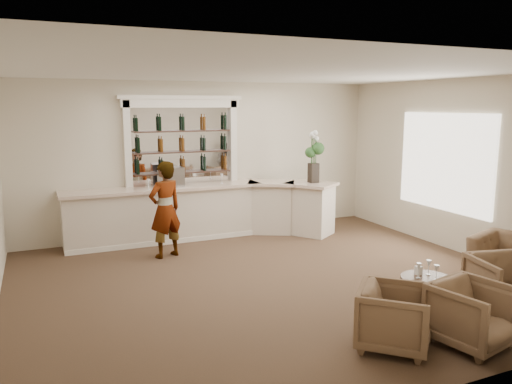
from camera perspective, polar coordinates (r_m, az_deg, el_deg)
ground at (r=8.17m, az=1.95°, el=-10.15°), size 8.00×8.00×0.00m
room_shell at (r=8.40m, az=0.93°, el=6.76°), size 8.04×7.02×3.32m
bar_counter at (r=10.64m, az=-5.86°, el=-2.23°), size 5.72×1.80×1.14m
back_bar_alcove at (r=10.73m, az=-8.40°, el=5.69°), size 2.64×0.25×3.00m
cocktail_table at (r=7.30m, az=18.81°, el=-11.09°), size 0.69×0.69×0.50m
sommelier at (r=9.35m, az=-10.34°, el=-1.99°), size 0.76×0.63×1.80m
armchair_left at (r=6.18m, az=15.51°, el=-13.64°), size 1.13×1.13×0.74m
armchair_center at (r=6.52m, az=23.48°, el=-12.75°), size 0.97×0.99×0.76m
armchair_right at (r=7.76m, az=26.56°, el=-9.33°), size 0.98×1.00×0.77m
espresso_machine at (r=10.40m, az=-9.69°, el=1.70°), size 0.49×0.42×0.41m
flower_vase at (r=10.84m, az=6.62°, el=4.38°), size 0.30×0.30×1.12m
wine_glass_bar_left at (r=10.17m, az=-12.18°, el=0.88°), size 0.07×0.07×0.21m
wine_glass_bar_right at (r=10.75m, az=-3.92°, el=1.56°), size 0.07×0.07×0.21m
wine_glass_tbl_a at (r=7.12m, az=18.09°, el=-8.54°), size 0.07×0.07×0.21m
wine_glass_tbl_b at (r=7.30m, az=19.13°, el=-8.15°), size 0.07×0.07×0.21m
wine_glass_tbl_c at (r=7.12m, az=19.92°, el=-8.66°), size 0.07×0.07×0.21m
napkin_holder at (r=7.28m, az=18.08°, el=-8.52°), size 0.08×0.08×0.12m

